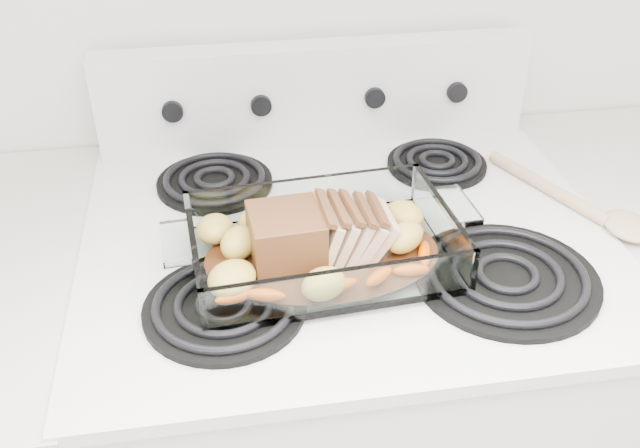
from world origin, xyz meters
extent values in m
cube|color=silver|center=(0.00, 1.66, 0.46)|extent=(0.76, 0.65, 0.92)
cube|color=silver|center=(0.00, 1.66, 0.93)|extent=(0.78, 0.67, 0.02)
cube|color=silver|center=(0.00, 1.95, 1.03)|extent=(0.76, 0.06, 0.18)
cylinder|color=black|center=(-0.19, 1.50, 0.94)|extent=(0.21, 0.21, 0.01)
cylinder|color=black|center=(0.19, 1.50, 0.94)|extent=(0.25, 0.25, 0.01)
cylinder|color=black|center=(-0.19, 1.81, 0.94)|extent=(0.19, 0.19, 0.01)
cylinder|color=black|center=(0.19, 1.81, 0.94)|extent=(0.17, 0.17, 0.01)
cylinder|color=black|center=(-0.25, 1.92, 1.03)|extent=(0.04, 0.02, 0.04)
cylinder|color=black|center=(-0.10, 1.92, 1.03)|extent=(0.04, 0.02, 0.04)
cylinder|color=black|center=(0.10, 1.92, 1.03)|extent=(0.04, 0.02, 0.04)
cylinder|color=black|center=(0.25, 1.92, 1.03)|extent=(0.04, 0.02, 0.04)
cube|color=silver|center=(-0.05, 1.57, 0.95)|extent=(0.35, 0.23, 0.01)
cube|color=silver|center=(-0.05, 1.46, 0.98)|extent=(0.35, 0.01, 0.06)
cube|color=silver|center=(-0.05, 1.68, 0.98)|extent=(0.35, 0.01, 0.06)
cube|color=silver|center=(-0.22, 1.57, 0.98)|extent=(0.01, 0.23, 0.06)
cube|color=silver|center=(0.12, 1.57, 0.98)|extent=(0.01, 0.23, 0.06)
cylinder|color=#3E1D0C|center=(-0.05, 1.57, 0.95)|extent=(0.20, 0.20, 0.00)
cube|color=brown|center=(-0.10, 1.57, 0.99)|extent=(0.10, 0.10, 0.08)
cube|color=#DBB084|center=(-0.05, 1.57, 0.99)|extent=(0.03, 0.09, 0.07)
cube|color=#DBB084|center=(-0.03, 1.57, 0.99)|extent=(0.04, 0.09, 0.07)
cube|color=#DBB084|center=(-0.01, 1.57, 0.99)|extent=(0.04, 0.09, 0.07)
cube|color=#DBB084|center=(0.01, 1.57, 0.98)|extent=(0.04, 0.09, 0.06)
cube|color=#DBB084|center=(0.03, 1.57, 0.98)|extent=(0.05, 0.08, 0.06)
ellipsoid|color=#D64600|center=(-0.18, 1.50, 0.96)|extent=(0.05, 0.02, 0.02)
ellipsoid|color=#D64600|center=(0.05, 1.50, 0.96)|extent=(0.05, 0.02, 0.02)
ellipsoid|color=#D64600|center=(0.09, 1.59, 0.96)|extent=(0.05, 0.02, 0.02)
ellipsoid|color=#D64600|center=(-0.19, 1.61, 0.96)|extent=(0.05, 0.02, 0.02)
ellipsoid|color=gold|center=(-0.19, 1.64, 0.97)|extent=(0.06, 0.05, 0.04)
ellipsoid|color=gold|center=(-0.03, 1.65, 0.97)|extent=(0.06, 0.05, 0.04)
ellipsoid|color=gold|center=(0.06, 1.55, 0.97)|extent=(0.06, 0.05, 0.04)
cylinder|color=tan|center=(0.34, 1.70, 0.95)|extent=(0.11, 0.23, 0.02)
ellipsoid|color=tan|center=(0.41, 1.58, 0.95)|extent=(0.07, 0.09, 0.02)
camera|label=1|loc=(-0.18, 0.79, 1.54)|focal=40.00mm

